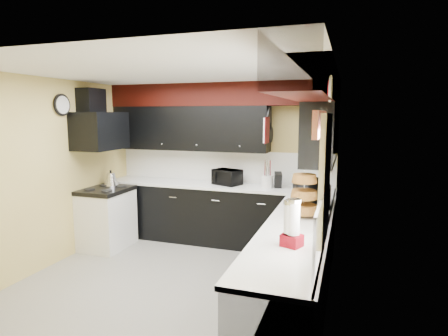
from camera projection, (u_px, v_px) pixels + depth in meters
name	position (u px, v px, depth m)	size (l,w,h in m)	color
ground	(175.00, 281.00, 4.58)	(3.60, 3.60, 0.00)	gray
wall_back	(222.00, 162.00, 6.09)	(3.60, 0.06, 2.50)	#E0C666
wall_right	(331.00, 190.00, 3.84)	(0.06, 3.60, 2.50)	#E0C666
wall_left	(51.00, 173.00, 4.97)	(0.06, 3.60, 2.50)	#E0C666
ceiling	(171.00, 72.00, 4.23)	(3.60, 3.60, 0.06)	white
cab_back	(216.00, 214.00, 5.93)	(3.60, 0.60, 0.90)	black
cab_right	(296.00, 272.00, 3.76)	(0.60, 3.00, 0.90)	black
counter_back	(216.00, 185.00, 5.86)	(3.62, 0.64, 0.04)	white
counter_right	(297.00, 227.00, 3.70)	(0.64, 3.02, 0.04)	white
splash_back	(222.00, 166.00, 6.09)	(3.60, 0.02, 0.50)	white
splash_right	(330.00, 196.00, 3.85)	(0.02, 3.60, 0.50)	white
upper_back	(189.00, 128.00, 6.01)	(2.60, 0.35, 0.70)	black
upper_right	(322.00, 132.00, 4.66)	(0.35, 1.80, 0.70)	black
soffit_back	(218.00, 95.00, 5.77)	(3.60, 0.36, 0.35)	black
soffit_right	(315.00, 82.00, 3.57)	(0.36, 3.24, 0.35)	black
stove	(107.00, 220.00, 5.70)	(0.60, 0.75, 0.86)	white
cooktop	(106.00, 190.00, 5.63)	(0.62, 0.77, 0.06)	black
hood	(100.00, 131.00, 5.52)	(0.50, 0.78, 0.55)	black
hood_duct	(91.00, 102.00, 5.50)	(0.24, 0.40, 0.40)	black
window	(325.00, 175.00, 2.96)	(0.03, 0.86, 0.96)	white
valance	(320.00, 124.00, 2.92)	(0.04, 0.88, 0.20)	red
pan_top	(269.00, 116.00, 5.50)	(0.03, 0.22, 0.40)	black
pan_mid	(267.00, 133.00, 5.41)	(0.03, 0.28, 0.46)	black
pan_low	(271.00, 135.00, 5.66)	(0.03, 0.24, 0.42)	black
cut_board	(266.00, 130.00, 5.29)	(0.03, 0.26, 0.35)	white
baskets	(304.00, 194.00, 3.98)	(0.27, 0.27, 0.50)	brown
clock	(62.00, 105.00, 5.07)	(0.03, 0.30, 0.30)	black
deco_plate	(330.00, 89.00, 3.38)	(0.03, 0.24, 0.24)	white
toaster_oven	(227.00, 177.00, 5.80)	(0.41, 0.34, 0.24)	black
microwave	(311.00, 193.00, 4.47)	(0.54, 0.37, 0.30)	black
utensil_crock	(267.00, 182.00, 5.56)	(0.17, 0.17, 0.18)	silver
knife_block	(278.00, 180.00, 5.54)	(0.10, 0.14, 0.23)	black
kettle	(111.00, 179.00, 5.87)	(0.21, 0.21, 0.19)	#B7B7BC
dispenser_a	(293.00, 225.00, 3.06)	(0.14, 0.14, 0.37)	#670011
dispenser_b	(290.00, 226.00, 3.08)	(0.13, 0.13, 0.34)	#580E07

